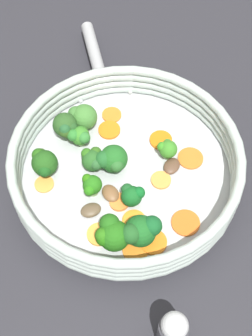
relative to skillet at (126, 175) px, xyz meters
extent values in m
plane|color=#26262B|center=(0.00, 0.00, -0.01)|extent=(4.00, 4.00, 0.00)
cylinder|color=#B2B5B7|center=(0.00, 0.00, 0.00)|extent=(0.35, 0.35, 0.01)
torus|color=#ABBBB3|center=(0.00, 0.00, 0.01)|extent=(0.37, 0.37, 0.02)
torus|color=#ABBBB3|center=(0.00, 0.00, 0.03)|extent=(0.37, 0.37, 0.02)
torus|color=#ABBBB3|center=(0.00, 0.00, 0.04)|extent=(0.37, 0.37, 0.02)
torus|color=#ABBBB3|center=(0.00, 0.00, 0.06)|extent=(0.37, 0.37, 0.02)
cylinder|color=#999B9E|center=(-0.23, 0.12, 0.02)|extent=(0.16, 0.10, 0.02)
sphere|color=#B6B8B2|center=(-0.12, 0.12, 0.01)|extent=(0.01, 0.01, 0.01)
sphere|color=#B3B8BB|center=(-0.17, 0.03, 0.01)|extent=(0.01, 0.01, 0.01)
cylinder|color=#EE9B39|center=(0.06, -0.10, 0.01)|extent=(0.05, 0.05, 0.00)
cylinder|color=orange|center=(0.13, 0.01, 0.01)|extent=(0.06, 0.06, 0.00)
cylinder|color=orange|center=(0.11, -0.08, 0.01)|extent=(0.05, 0.05, 0.00)
cylinder|color=orange|center=(0.12, -0.05, 0.01)|extent=(0.04, 0.04, 0.01)
cylinder|color=orange|center=(0.05, 0.10, 0.01)|extent=(0.06, 0.06, 0.00)
cylinder|color=orange|center=(-0.11, 0.06, 0.01)|extent=(0.05, 0.05, 0.00)
cylinder|color=#EB9940|center=(-0.07, -0.11, 0.01)|extent=(0.04, 0.04, 0.00)
cylinder|color=orange|center=(-0.08, 0.03, 0.01)|extent=(0.05, 0.05, 0.00)
cylinder|color=orange|center=(0.03, -0.04, 0.01)|extent=(0.04, 0.04, 0.01)
cylinder|color=orange|center=(0.07, -0.05, 0.01)|extent=(0.05, 0.05, 0.01)
cylinder|color=orange|center=(-0.01, 0.09, 0.01)|extent=(0.04, 0.04, 0.01)
cylinder|color=orange|center=(-0.13, 0.00, 0.01)|extent=(0.04, 0.04, 0.00)
cylinder|color=#F4923D|center=(0.05, 0.03, 0.01)|extent=(0.04, 0.04, 0.00)
cylinder|color=#7FA158|center=(-0.02, -0.01, 0.01)|extent=(0.01, 0.01, 0.01)
sphere|color=#1E5E20|center=(-0.02, -0.01, 0.03)|extent=(0.05, 0.05, 0.05)
sphere|color=#1E5924|center=(-0.03, -0.02, 0.04)|extent=(0.03, 0.03, 0.03)
sphere|color=#286027|center=(-0.01, -0.01, 0.04)|extent=(0.02, 0.02, 0.02)
cylinder|color=#789553|center=(-0.04, -0.03, 0.01)|extent=(0.01, 0.01, 0.01)
sphere|color=#255821|center=(-0.04, -0.03, 0.03)|extent=(0.04, 0.04, 0.04)
sphere|color=#275729|center=(-0.03, -0.04, 0.03)|extent=(0.02, 0.02, 0.02)
sphere|color=#296118|center=(-0.05, -0.04, 0.04)|extent=(0.02, 0.02, 0.02)
sphere|color=#2C5A19|center=(-0.05, -0.02, 0.03)|extent=(0.02, 0.02, 0.02)
cylinder|color=#78994E|center=(0.08, -0.09, 0.02)|extent=(0.01, 0.01, 0.02)
sphere|color=#1F5E14|center=(0.08, -0.09, 0.04)|extent=(0.05, 0.05, 0.05)
sphere|color=#266713|center=(0.07, -0.11, 0.04)|extent=(0.02, 0.02, 0.02)
sphere|color=#1E5D0D|center=(0.08, -0.11, 0.04)|extent=(0.02, 0.02, 0.02)
sphere|color=#1E5A15|center=(0.07, -0.09, 0.05)|extent=(0.03, 0.03, 0.03)
cylinder|color=#729451|center=(-0.08, -0.10, 0.01)|extent=(0.02, 0.02, 0.02)
sphere|color=#1F5018|center=(-0.08, -0.10, 0.03)|extent=(0.04, 0.04, 0.04)
sphere|color=#284B17|center=(-0.10, -0.09, 0.04)|extent=(0.02, 0.02, 0.02)
sphere|color=#174A17|center=(-0.07, -0.10, 0.04)|extent=(0.02, 0.02, 0.02)
sphere|color=#225514|center=(-0.10, -0.10, 0.04)|extent=(0.02, 0.02, 0.02)
cylinder|color=#7FA150|center=(-0.12, 0.01, 0.01)|extent=(0.01, 0.01, 0.01)
sphere|color=#3E7731|center=(-0.12, 0.01, 0.03)|extent=(0.04, 0.04, 0.04)
sphere|color=#3B7130|center=(-0.13, 0.00, 0.04)|extent=(0.03, 0.03, 0.03)
sphere|color=#486E30|center=(-0.13, 0.00, 0.03)|extent=(0.03, 0.03, 0.03)
cylinder|color=#7BA15B|center=(0.10, -0.06, 0.01)|extent=(0.01, 0.01, 0.02)
sphere|color=#19591F|center=(0.10, -0.06, 0.03)|extent=(0.05, 0.05, 0.05)
sphere|color=#1D511F|center=(0.10, -0.08, 0.05)|extent=(0.03, 0.03, 0.03)
sphere|color=#135223|center=(0.11, -0.04, 0.04)|extent=(0.03, 0.03, 0.03)
cylinder|color=#7EA651|center=(-0.12, -0.03, 0.02)|extent=(0.01, 0.01, 0.02)
sphere|color=#274F1F|center=(-0.12, -0.03, 0.04)|extent=(0.04, 0.04, 0.04)
sphere|color=#2C4E1A|center=(-0.11, -0.04, 0.04)|extent=(0.02, 0.02, 0.02)
sphere|color=#20471D|center=(-0.11, -0.02, 0.04)|extent=(0.02, 0.02, 0.02)
sphere|color=#215429|center=(-0.11, -0.04, 0.04)|extent=(0.02, 0.02, 0.02)
cylinder|color=#7EA15E|center=(0.02, 0.07, 0.01)|extent=(0.02, 0.02, 0.01)
sphere|color=#367E24|center=(0.02, 0.07, 0.03)|extent=(0.03, 0.03, 0.03)
sphere|color=#36812B|center=(0.01, 0.08, 0.03)|extent=(0.01, 0.01, 0.01)
sphere|color=#358520|center=(0.01, 0.07, 0.03)|extent=(0.02, 0.02, 0.02)
cylinder|color=#82AD6A|center=(0.05, -0.03, 0.01)|extent=(0.01, 0.01, 0.01)
sphere|color=#155820|center=(0.05, -0.03, 0.03)|extent=(0.03, 0.03, 0.03)
sphere|color=#105B21|center=(0.05, -0.02, 0.04)|extent=(0.02, 0.02, 0.02)
sphere|color=#194F21|center=(0.04, -0.03, 0.03)|extent=(0.02, 0.02, 0.02)
cylinder|color=#7EA35D|center=(-0.01, -0.06, 0.01)|extent=(0.01, 0.01, 0.02)
sphere|color=#236816|center=(-0.01, -0.06, 0.03)|extent=(0.03, 0.03, 0.03)
sphere|color=#257114|center=(0.00, -0.07, 0.03)|extent=(0.02, 0.02, 0.02)
sphere|color=#276A0F|center=(-0.02, -0.06, 0.04)|extent=(0.02, 0.02, 0.02)
cylinder|color=#79A45C|center=(-0.09, -0.02, 0.01)|extent=(0.01, 0.01, 0.01)
sphere|color=#347C25|center=(-0.09, -0.02, 0.03)|extent=(0.03, 0.03, 0.03)
sphere|color=#307630|center=(-0.08, -0.02, 0.04)|extent=(0.02, 0.02, 0.02)
sphere|color=#2A742A|center=(-0.10, -0.03, 0.04)|extent=(0.02, 0.02, 0.02)
ellipsoid|color=brown|center=(0.04, 0.06, 0.01)|extent=(0.04, 0.04, 0.01)
ellipsoid|color=brown|center=(0.02, -0.05, 0.01)|extent=(0.04, 0.03, 0.01)
ellipsoid|color=brown|center=(0.02, -0.09, 0.01)|extent=(0.03, 0.04, 0.01)
cylinder|color=#333338|center=(0.23, -0.12, 0.03)|extent=(0.04, 0.04, 0.07)
sphere|color=silver|center=(0.23, -0.12, 0.07)|extent=(0.03, 0.03, 0.03)
camera|label=1|loc=(0.30, -0.26, 0.66)|focal=50.00mm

